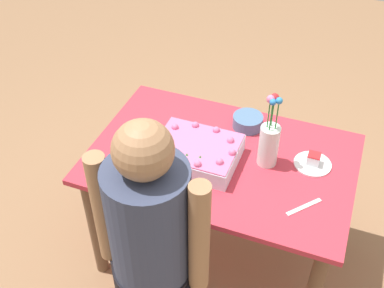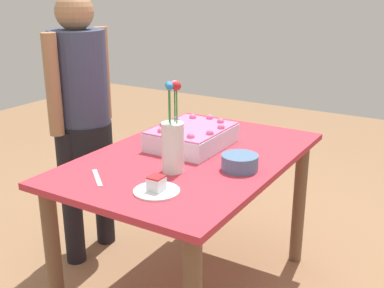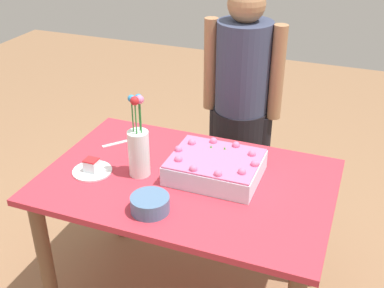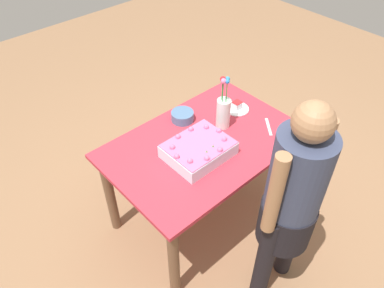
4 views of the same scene
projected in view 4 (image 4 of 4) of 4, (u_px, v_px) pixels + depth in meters
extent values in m
plane|color=#936B4A|center=(202.00, 212.00, 3.01)|extent=(8.00, 8.00, 0.00)
cube|color=#C03040|center=(204.00, 144.00, 2.51)|extent=(1.30, 0.86, 0.03)
cylinder|color=brown|center=(174.00, 261.00, 2.28)|extent=(0.07, 0.07, 0.73)
cylinder|color=brown|center=(289.00, 170.00, 2.85)|extent=(0.07, 0.07, 0.73)
cylinder|color=brown|center=(110.00, 195.00, 2.67)|extent=(0.07, 0.07, 0.73)
cylinder|color=brown|center=(223.00, 126.00, 3.24)|extent=(0.07, 0.07, 0.73)
cube|color=white|center=(198.00, 150.00, 2.37)|extent=(0.40, 0.32, 0.09)
cube|color=pink|center=(199.00, 144.00, 2.34)|extent=(0.39, 0.32, 0.01)
sphere|color=pink|center=(219.00, 131.00, 2.42)|extent=(0.04, 0.04, 0.04)
sphere|color=pink|center=(206.00, 127.00, 2.45)|extent=(0.04, 0.04, 0.04)
sphere|color=pink|center=(191.00, 129.00, 2.44)|extent=(0.04, 0.04, 0.04)
sphere|color=pink|center=(178.00, 137.00, 2.38)|extent=(0.04, 0.04, 0.04)
sphere|color=pink|center=(172.00, 147.00, 2.31)|extent=(0.04, 0.04, 0.04)
sphere|color=pink|center=(177.00, 157.00, 2.25)|extent=(0.04, 0.04, 0.04)
sphere|color=pink|center=(190.00, 161.00, 2.22)|extent=(0.04, 0.04, 0.04)
sphere|color=pink|center=(207.00, 158.00, 2.24)|extent=(0.04, 0.04, 0.04)
sphere|color=pink|center=(220.00, 150.00, 2.29)|extent=(0.04, 0.04, 0.04)
sphere|color=pink|center=(224.00, 139.00, 2.36)|extent=(0.04, 0.04, 0.04)
cone|color=#2D8438|center=(207.00, 152.00, 2.28)|extent=(0.02, 0.02, 0.02)
cone|color=#2D8438|center=(213.00, 146.00, 2.32)|extent=(0.02, 0.02, 0.02)
cylinder|color=white|center=(236.00, 109.00, 2.77)|extent=(0.18, 0.18, 0.01)
cube|color=white|center=(237.00, 105.00, 2.75)|extent=(0.06, 0.06, 0.05)
cube|color=red|center=(237.00, 102.00, 2.73)|extent=(0.06, 0.06, 0.01)
cube|color=silver|center=(269.00, 127.00, 2.61)|extent=(0.14, 0.16, 0.00)
cylinder|color=white|center=(223.00, 113.00, 2.55)|extent=(0.10, 0.10, 0.22)
cylinder|color=#2D8438|center=(227.00, 89.00, 2.44)|extent=(0.01, 0.01, 0.16)
sphere|color=#2E87C4|center=(228.00, 79.00, 2.38)|extent=(0.03, 0.03, 0.03)
cylinder|color=#2D8438|center=(222.00, 90.00, 2.43)|extent=(0.01, 0.01, 0.16)
sphere|color=red|center=(223.00, 79.00, 2.38)|extent=(0.04, 0.04, 0.04)
cylinder|color=#2D8438|center=(223.00, 92.00, 2.42)|extent=(0.01, 0.01, 0.16)
sphere|color=pink|center=(224.00, 81.00, 2.36)|extent=(0.04, 0.04, 0.04)
cylinder|color=#2D8438|center=(227.00, 92.00, 2.41)|extent=(0.01, 0.01, 0.16)
sphere|color=#2B7CCA|center=(227.00, 81.00, 2.36)|extent=(0.03, 0.03, 0.03)
cylinder|color=#4E7099|center=(182.00, 116.00, 2.65)|extent=(0.16, 0.16, 0.07)
cylinder|color=black|center=(291.00, 235.00, 2.39)|extent=(0.11, 0.11, 0.78)
cylinder|color=black|center=(265.00, 260.00, 2.26)|extent=(0.11, 0.11, 0.78)
cylinder|color=black|center=(286.00, 221.00, 2.14)|extent=(0.32, 0.31, 0.28)
cylinder|color=#373F5A|center=(298.00, 176.00, 1.89)|extent=(0.30, 0.30, 0.52)
sphere|color=#A1734E|center=(313.00, 122.00, 1.65)|extent=(0.20, 0.20, 0.20)
cylinder|color=#A1734E|center=(319.00, 158.00, 1.98)|extent=(0.08, 0.08, 0.52)
cylinder|color=#A1734E|center=(275.00, 195.00, 1.79)|extent=(0.08, 0.08, 0.52)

